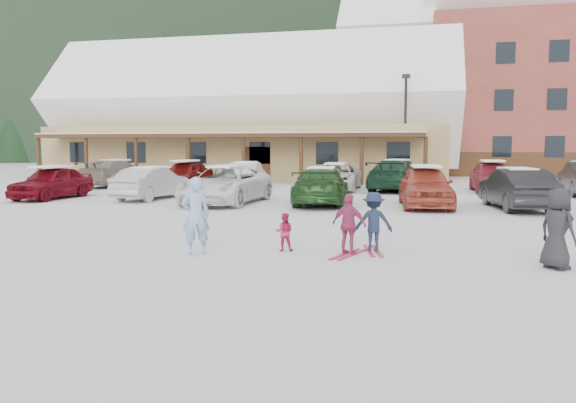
% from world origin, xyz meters
% --- Properties ---
extents(ground, '(160.00, 160.00, 0.00)m').
position_xyz_m(ground, '(0.00, 0.00, 0.00)').
color(ground, silver).
rests_on(ground, ground).
extents(forested_hillside, '(300.00, 70.00, 38.00)m').
position_xyz_m(forested_hillside, '(0.00, 85.00, 19.00)').
color(forested_hillside, black).
rests_on(forested_hillside, ground).
extents(day_lodge, '(29.12, 12.50, 10.38)m').
position_xyz_m(day_lodge, '(-9.00, 27.96, 3.94)').
color(day_lodge, tan).
rests_on(day_lodge, ground).
extents(alpine_hotel, '(31.48, 14.01, 21.48)m').
position_xyz_m(alpine_hotel, '(14.27, 38.00, 8.63)').
color(alpine_hotel, brown).
rests_on(alpine_hotel, ground).
extents(lamp_post, '(0.50, 0.25, 6.57)m').
position_xyz_m(lamp_post, '(2.37, 23.15, 3.69)').
color(lamp_post, black).
rests_on(lamp_post, ground).
extents(conifer_0, '(4.40, 4.40, 10.20)m').
position_xyz_m(conifer_0, '(-26.00, 30.00, 5.69)').
color(conifer_0, black).
rests_on(conifer_0, ground).
extents(conifer_2, '(5.28, 5.28, 12.24)m').
position_xyz_m(conifer_2, '(-30.00, 42.00, 6.83)').
color(conifer_2, black).
rests_on(conifer_2, ground).
extents(conifer_3, '(3.96, 3.96, 9.18)m').
position_xyz_m(conifer_3, '(6.00, 44.00, 5.12)').
color(conifer_3, black).
rests_on(conifer_3, ground).
extents(adult_skier, '(0.73, 0.65, 1.68)m').
position_xyz_m(adult_skier, '(-1.29, -0.84, 0.84)').
color(adult_skier, '#89A9C7').
rests_on(adult_skier, ground).
extents(toddler_red, '(0.45, 0.37, 0.85)m').
position_xyz_m(toddler_red, '(0.45, -0.00, 0.42)').
color(toddler_red, '#AA1F46').
rests_on(toddler_red, ground).
extents(child_navy, '(0.94, 0.67, 1.32)m').
position_xyz_m(child_navy, '(2.38, 0.37, 0.66)').
color(child_navy, '#172239').
rests_on(child_navy, ground).
extents(skis_child_navy, '(0.51, 1.41, 0.03)m').
position_xyz_m(skis_child_navy, '(2.38, 0.37, 0.01)').
color(skis_child_navy, '#AF1935').
rests_on(skis_child_navy, ground).
extents(child_magenta, '(0.84, 0.55, 1.32)m').
position_xyz_m(child_magenta, '(1.91, -0.15, 0.66)').
color(child_magenta, '#9E305B').
rests_on(child_magenta, ground).
extents(skis_child_magenta, '(0.63, 1.39, 0.03)m').
position_xyz_m(skis_child_magenta, '(1.91, -0.15, 0.01)').
color(skis_child_magenta, '#AF1935').
rests_on(skis_child_magenta, ground).
extents(bystander_dark, '(0.85, 0.90, 1.55)m').
position_xyz_m(bystander_dark, '(5.92, -0.58, 0.77)').
color(bystander_dark, black).
rests_on(bystander_dark, ground).
extents(parked_car_0, '(1.87, 4.23, 1.41)m').
position_xyz_m(parked_car_0, '(-12.23, 9.31, 0.71)').
color(parked_car_0, '#650813').
rests_on(parked_car_0, ground).
extents(parked_car_1, '(1.86, 4.32, 1.38)m').
position_xyz_m(parked_car_1, '(-7.92, 10.14, 0.69)').
color(parked_car_1, '#AAAAAF').
rests_on(parked_car_1, ground).
extents(parked_car_2, '(2.71, 5.49, 1.50)m').
position_xyz_m(parked_car_2, '(-4.23, 9.25, 0.75)').
color(parked_car_2, white).
rests_on(parked_car_2, ground).
extents(parked_car_3, '(2.49, 5.14, 1.44)m').
position_xyz_m(parked_car_3, '(-0.44, 9.76, 0.72)').
color(parked_car_3, '#1A3F18').
rests_on(parked_car_3, ground).
extents(parked_car_4, '(2.26, 4.73, 1.56)m').
position_xyz_m(parked_car_4, '(3.55, 9.76, 0.78)').
color(parked_car_4, '#AE4531').
rests_on(parked_car_4, ground).
extents(parked_car_5, '(2.29, 4.71, 1.49)m').
position_xyz_m(parked_car_5, '(6.77, 9.76, 0.74)').
color(parked_car_5, black).
rests_on(parked_car_5, ground).
extents(parked_car_7, '(2.28, 5.20, 1.49)m').
position_xyz_m(parked_car_7, '(-13.34, 16.50, 0.74)').
color(parked_car_7, gray).
rests_on(parked_car_7, ground).
extents(parked_car_8, '(1.97, 4.44, 1.49)m').
position_xyz_m(parked_car_8, '(-9.09, 16.39, 0.74)').
color(parked_car_8, '#640E0C').
rests_on(parked_car_8, ground).
extents(parked_car_9, '(2.08, 4.49, 1.43)m').
position_xyz_m(parked_car_9, '(-5.61, 16.32, 0.71)').
color(parked_car_9, silver).
rests_on(parked_car_9, ground).
extents(parked_car_10, '(2.40, 5.05, 1.39)m').
position_xyz_m(parked_car_10, '(-0.89, 16.60, 0.70)').
color(parked_car_10, silver).
rests_on(parked_car_10, ground).
extents(parked_car_11, '(3.11, 5.72, 1.57)m').
position_xyz_m(parked_car_11, '(2.18, 17.14, 0.79)').
color(parked_car_11, '#12301E').
rests_on(parked_car_11, ground).
extents(parked_car_12, '(1.97, 4.64, 1.56)m').
position_xyz_m(parked_car_12, '(6.79, 17.30, 0.78)').
color(parked_car_12, maroon).
rests_on(parked_car_12, ground).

